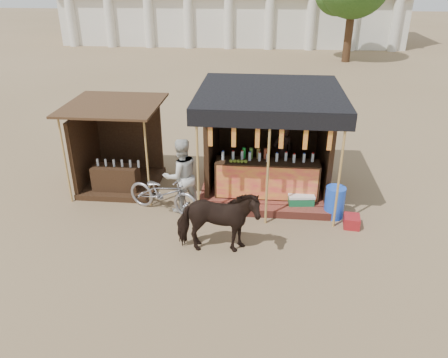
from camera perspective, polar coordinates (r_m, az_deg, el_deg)
ground at (r=9.31m, az=-0.94°, el=-10.43°), size 120.00×120.00×0.00m
main_stall at (r=11.71m, az=5.78°, el=3.19°), size 3.60×3.61×2.78m
secondary_stall at (r=12.34m, az=-14.09°, el=2.87°), size 2.40×2.40×2.38m
cow at (r=9.13m, az=-0.87°, el=-5.64°), size 1.80×0.92×1.48m
motorbike at (r=10.86m, az=-7.94°, el=-1.78°), size 2.08×1.31×1.03m
bystander at (r=10.68m, az=-5.60°, el=0.44°), size 1.16×1.08×1.90m
blue_barrel at (r=10.90m, az=14.24°, el=-2.97°), size 0.48×0.48×0.80m
red_crate at (r=10.73m, az=16.33°, el=-5.34°), size 0.40×0.45×0.28m
cooler at (r=11.11m, az=9.94°, el=-2.94°), size 0.68×0.51×0.46m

